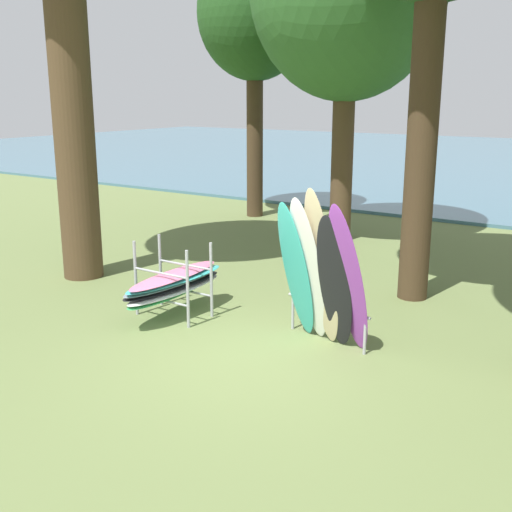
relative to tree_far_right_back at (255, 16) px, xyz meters
The scene contains 4 objects.
ground_plane 11.86m from the tree_far_right_back, 56.83° to the right, with size 80.00×80.00×0.00m, color olive.
tree_far_right_back is the anchor object (origin of this frame).
leaning_board_pile 11.12m from the tree_far_right_back, 50.95° to the right, with size 1.61×0.93×2.34m.
board_storage_rack 10.25m from the tree_far_right_back, 64.86° to the right, with size 1.15×2.13×1.25m.
Camera 1 is at (4.66, -6.81, 3.56)m, focal length 44.38 mm.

